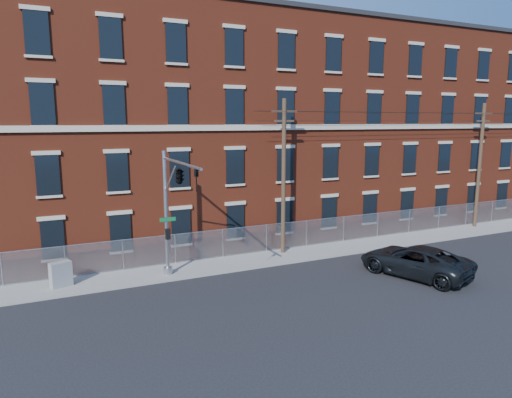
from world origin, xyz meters
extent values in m
plane|color=black|center=(0.00, 0.00, 0.00)|extent=(140.00, 140.00, 0.00)
cube|color=gray|center=(12.00, 5.00, 0.06)|extent=(65.00, 3.00, 0.12)
cube|color=maroon|center=(12.00, 14.00, 8.00)|extent=(55.00, 14.00, 16.00)
cube|color=black|center=(12.00, 14.00, 16.15)|extent=(55.30, 14.30, 0.30)
cube|color=#A9A08D|center=(12.00, 6.92, 8.30)|extent=(55.00, 0.18, 0.35)
cube|color=black|center=(-11.83, 6.94, 2.20)|extent=(1.20, 0.10, 2.20)
cube|color=black|center=(-11.83, 6.94, 5.80)|extent=(1.20, 0.10, 2.20)
cube|color=black|center=(-11.83, 6.94, 9.60)|extent=(1.20, 0.10, 2.20)
cube|color=black|center=(-11.83, 6.94, 13.20)|extent=(1.20, 0.10, 2.20)
cube|color=black|center=(-8.17, 6.94, 2.20)|extent=(1.20, 0.10, 2.20)
cube|color=black|center=(-8.17, 6.94, 5.80)|extent=(1.20, 0.10, 2.20)
cube|color=black|center=(-8.17, 6.94, 9.60)|extent=(1.20, 0.10, 2.20)
cube|color=black|center=(-8.17, 6.94, 13.20)|extent=(1.20, 0.10, 2.20)
cube|color=black|center=(-4.50, 6.94, 2.20)|extent=(1.20, 0.10, 2.20)
cube|color=black|center=(-4.50, 6.94, 5.80)|extent=(1.20, 0.10, 2.20)
cube|color=black|center=(-4.50, 6.94, 9.60)|extent=(1.20, 0.10, 2.20)
cube|color=black|center=(-4.50, 6.94, 13.20)|extent=(1.20, 0.10, 2.20)
cube|color=black|center=(-0.83, 6.94, 2.20)|extent=(1.20, 0.10, 2.20)
cube|color=black|center=(-0.83, 6.94, 5.80)|extent=(1.20, 0.10, 2.20)
cube|color=black|center=(-0.83, 6.94, 9.60)|extent=(1.20, 0.10, 2.20)
cube|color=black|center=(-0.83, 6.94, 13.20)|extent=(1.20, 0.10, 2.20)
cube|color=black|center=(2.83, 6.94, 2.20)|extent=(1.20, 0.10, 2.20)
cube|color=black|center=(2.83, 6.94, 5.80)|extent=(1.20, 0.10, 2.20)
cube|color=black|center=(2.83, 6.94, 9.60)|extent=(1.20, 0.10, 2.20)
cube|color=black|center=(2.83, 6.94, 13.20)|extent=(1.20, 0.10, 2.20)
cube|color=black|center=(6.50, 6.94, 2.20)|extent=(1.20, 0.10, 2.20)
cube|color=black|center=(6.50, 6.94, 5.80)|extent=(1.20, 0.10, 2.20)
cube|color=black|center=(6.50, 6.94, 9.60)|extent=(1.20, 0.10, 2.20)
cube|color=black|center=(6.50, 6.94, 13.20)|extent=(1.20, 0.10, 2.20)
cube|color=black|center=(10.17, 6.94, 2.20)|extent=(1.20, 0.10, 2.20)
cube|color=black|center=(10.17, 6.94, 5.80)|extent=(1.20, 0.10, 2.20)
cube|color=black|center=(10.17, 6.94, 9.60)|extent=(1.20, 0.10, 2.20)
cube|color=black|center=(10.17, 6.94, 13.20)|extent=(1.20, 0.10, 2.20)
cube|color=black|center=(13.83, 6.94, 2.20)|extent=(1.20, 0.10, 2.20)
cube|color=black|center=(13.83, 6.94, 5.80)|extent=(1.20, 0.10, 2.20)
cube|color=black|center=(13.83, 6.94, 9.60)|extent=(1.20, 0.10, 2.20)
cube|color=black|center=(13.83, 6.94, 13.20)|extent=(1.20, 0.10, 2.20)
cube|color=black|center=(17.50, 6.94, 2.20)|extent=(1.20, 0.10, 2.20)
cube|color=black|center=(17.50, 6.94, 5.80)|extent=(1.20, 0.10, 2.20)
cube|color=black|center=(17.50, 6.94, 9.60)|extent=(1.20, 0.10, 2.20)
cube|color=black|center=(17.50, 6.94, 13.20)|extent=(1.20, 0.10, 2.20)
cube|color=black|center=(21.17, 6.94, 2.20)|extent=(1.20, 0.10, 2.20)
cube|color=black|center=(21.17, 6.94, 5.80)|extent=(1.20, 0.10, 2.20)
cube|color=black|center=(21.17, 6.94, 9.60)|extent=(1.20, 0.10, 2.20)
cube|color=black|center=(21.17, 6.94, 13.20)|extent=(1.20, 0.10, 2.20)
cube|color=black|center=(24.83, 6.94, 2.20)|extent=(1.20, 0.10, 2.20)
cube|color=black|center=(24.83, 6.94, 5.80)|extent=(1.20, 0.10, 2.20)
cube|color=black|center=(24.83, 6.94, 9.60)|extent=(1.20, 0.10, 2.20)
cube|color=#A5A8AD|center=(12.00, 6.30, 1.02)|extent=(59.00, 0.02, 1.80)
cylinder|color=#9EA0A5|center=(12.00, 6.30, 1.92)|extent=(59.00, 0.04, 0.04)
cylinder|color=#9EA0A5|center=(-14.39, 6.30, 1.02)|extent=(0.06, 0.06, 1.85)
cylinder|color=#9EA0A5|center=(-11.29, 6.30, 1.02)|extent=(0.06, 0.06, 1.85)
cylinder|color=#9EA0A5|center=(-8.18, 6.30, 1.02)|extent=(0.06, 0.06, 1.85)
cylinder|color=#9EA0A5|center=(-5.08, 6.30, 1.02)|extent=(0.06, 0.06, 1.85)
cylinder|color=#9EA0A5|center=(-1.97, 6.30, 1.02)|extent=(0.06, 0.06, 1.85)
cylinder|color=#9EA0A5|center=(1.13, 6.30, 1.02)|extent=(0.06, 0.06, 1.85)
cylinder|color=#9EA0A5|center=(4.24, 6.30, 1.02)|extent=(0.06, 0.06, 1.85)
cylinder|color=#9EA0A5|center=(7.34, 6.30, 1.02)|extent=(0.06, 0.06, 1.85)
cylinder|color=#9EA0A5|center=(10.45, 6.30, 1.02)|extent=(0.06, 0.06, 1.85)
cylinder|color=#9EA0A5|center=(13.55, 6.30, 1.02)|extent=(0.06, 0.06, 1.85)
cylinder|color=#9EA0A5|center=(16.66, 6.30, 1.02)|extent=(0.06, 0.06, 1.85)
cylinder|color=#9EA0A5|center=(19.76, 6.30, 1.02)|extent=(0.06, 0.06, 1.85)
cylinder|color=#9EA0A5|center=(22.87, 6.30, 1.02)|extent=(0.06, 0.06, 1.85)
cylinder|color=#9EA0A5|center=(-6.00, 4.50, 3.62)|extent=(0.22, 0.22, 7.00)
cylinder|color=#9EA0A5|center=(-6.00, 4.50, 0.32)|extent=(0.50, 0.50, 0.40)
cylinder|color=#9EA0A5|center=(-6.00, 1.25, 6.72)|extent=(0.14, 6.50, 0.14)
cylinder|color=#9EA0A5|center=(-6.00, 3.30, 5.72)|extent=(0.08, 2.18, 1.56)
cube|color=#0C592D|center=(-5.95, 4.35, 3.32)|extent=(0.90, 0.03, 0.22)
cube|color=black|center=(-6.00, 4.25, 2.52)|extent=(0.25, 0.25, 0.60)
imported|color=black|center=(-6.00, -1.30, 6.17)|extent=(0.16, 0.20, 1.00)
imported|color=black|center=(-6.00, 1.50, 6.17)|extent=(0.53, 2.48, 1.00)
cylinder|color=#402F20|center=(2.00, 5.60, 5.12)|extent=(0.28, 0.28, 10.00)
cube|color=#402F20|center=(2.00, 5.60, 9.32)|extent=(1.80, 0.12, 0.12)
cube|color=#402F20|center=(2.00, 5.60, 8.72)|extent=(1.40, 0.12, 0.12)
cylinder|color=#402F20|center=(20.00, 5.60, 5.12)|extent=(0.28, 0.28, 10.00)
cube|color=#402F20|center=(20.00, 5.60, 9.32)|extent=(1.80, 0.12, 0.12)
cube|color=#402F20|center=(20.00, 5.60, 8.72)|extent=(1.40, 0.12, 0.12)
cylinder|color=black|center=(20.00, 5.30, 9.32)|extent=(40.00, 0.02, 0.02)
cylinder|color=black|center=(20.00, 5.90, 9.32)|extent=(40.00, 0.02, 0.02)
cylinder|color=black|center=(20.00, 5.60, 8.72)|extent=(40.00, 0.02, 0.02)
imported|color=black|center=(6.79, -1.31, 0.86)|extent=(4.80, 6.83, 1.73)
cube|color=gray|center=(-11.59, 4.90, 0.78)|extent=(1.17, 0.84, 1.32)
camera|label=1|loc=(-11.86, -20.09, 8.70)|focal=31.89mm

